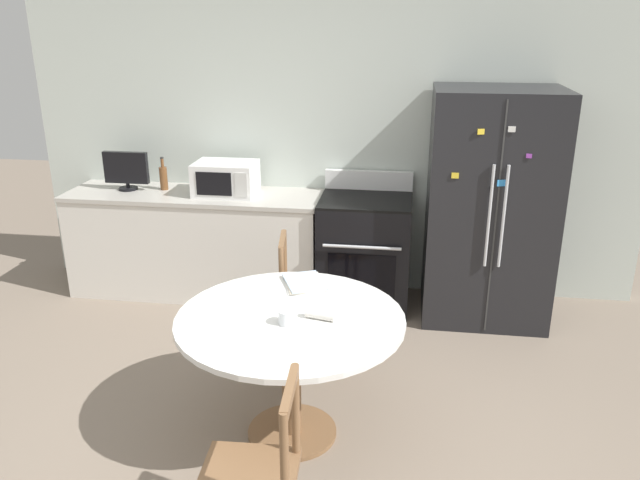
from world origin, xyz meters
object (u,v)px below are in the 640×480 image
object	(u,v)px
countertop_tv	(126,170)
candle_glass	(287,318)
oven_range	(365,251)
dining_chair_near	(255,478)
counter_bottle	(163,177)
microwave	(226,178)
dining_chair_far	(307,301)
refrigerator	(490,207)

from	to	relation	value
countertop_tv	candle_glass	xyz separation A→B (m)	(1.78, -1.98, -0.28)
oven_range	dining_chair_near	xyz separation A→B (m)	(-0.27, -2.73, -0.03)
oven_range	counter_bottle	bearing A→B (deg)	176.73
microwave	dining_chair_far	xyz separation A→B (m)	(0.84, -0.99, -0.60)
refrigerator	dining_chair_far	bearing A→B (deg)	-145.41
candle_glass	oven_range	bearing A→B (deg)	81.92
dining_chair_near	countertop_tv	bearing A→B (deg)	29.64
microwave	countertop_tv	distance (m)	0.88
countertop_tv	counter_bottle	world-z (taller)	countertop_tv
oven_range	counter_bottle	size ratio (longest dim) A/B	3.82
oven_range	candle_glass	xyz separation A→B (m)	(-0.27, -1.93, 0.33)
refrigerator	countertop_tv	size ratio (longest dim) A/B	4.72
dining_chair_near	dining_chair_far	size ratio (longest dim) A/B	1.00
countertop_tv	dining_chair_far	world-z (taller)	countertop_tv
counter_bottle	dining_chair_near	xyz separation A→B (m)	(1.48, -2.83, -0.57)
countertop_tv	microwave	bearing A→B (deg)	-1.48
counter_bottle	dining_chair_far	world-z (taller)	counter_bottle
oven_range	candle_glass	size ratio (longest dim) A/B	11.54
oven_range	candle_glass	bearing A→B (deg)	-98.08
microwave	dining_chair_near	world-z (taller)	microwave
oven_range	dining_chair_far	world-z (taller)	oven_range
counter_bottle	oven_range	bearing A→B (deg)	-3.27
dining_chair_near	refrigerator	bearing A→B (deg)	-27.83
candle_glass	dining_chair_near	bearing A→B (deg)	-89.42
dining_chair_far	candle_glass	distance (m)	1.04
dining_chair_far	candle_glass	world-z (taller)	dining_chair_far
oven_range	counter_bottle	xyz separation A→B (m)	(-1.75, 0.10, 0.54)
counter_bottle	dining_chair_near	world-z (taller)	counter_bottle
microwave	countertop_tv	xyz separation A→B (m)	(-0.88, 0.02, 0.04)
dining_chair_near	dining_chair_far	world-z (taller)	same
refrigerator	candle_glass	size ratio (longest dim) A/B	19.41
oven_range	candle_glass	world-z (taller)	oven_range
dining_chair_near	dining_chair_far	bearing A→B (deg)	-0.90
countertop_tv	counter_bottle	xyz separation A→B (m)	(0.31, 0.05, -0.07)
oven_range	dining_chair_far	bearing A→B (deg)	-109.13
microwave	dining_chair_near	bearing A→B (deg)	-71.82
microwave	counter_bottle	size ratio (longest dim) A/B	1.78
oven_range	dining_chair_far	xyz separation A→B (m)	(-0.33, -0.96, -0.03)
microwave	dining_chair_far	bearing A→B (deg)	-49.59
dining_chair_near	microwave	bearing A→B (deg)	15.14
dining_chair_near	candle_glass	size ratio (longest dim) A/B	9.64
refrigerator	oven_range	size ratio (longest dim) A/B	1.68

